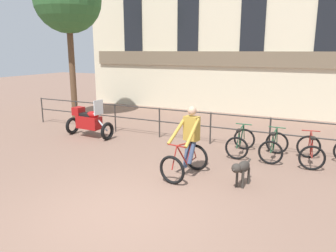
{
  "coord_description": "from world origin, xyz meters",
  "views": [
    {
      "loc": [
        3.33,
        -4.71,
        3.01
      ],
      "look_at": [
        -0.39,
        2.86,
        1.05
      ],
      "focal_mm": 35.0,
      "sensor_mm": 36.0,
      "label": 1
    }
  ],
  "objects_px": {
    "parked_bicycle_near_lamp": "(241,143)",
    "parked_bicycle_mid_left": "(274,147)",
    "cyclist_with_bike": "(188,145)",
    "parked_motorcycle": "(89,121)",
    "parked_bicycle_mid_right": "(310,151)",
    "dog": "(241,168)"
  },
  "relations": [
    {
      "from": "parked_bicycle_near_lamp",
      "to": "parked_bicycle_mid_left",
      "type": "distance_m",
      "value": 0.94
    },
    {
      "from": "parked_bicycle_near_lamp",
      "to": "cyclist_with_bike",
      "type": "bearing_deg",
      "value": 68.91
    },
    {
      "from": "parked_motorcycle",
      "to": "parked_bicycle_mid_left",
      "type": "distance_m",
      "value": 6.27
    },
    {
      "from": "parked_bicycle_mid_right",
      "to": "cyclist_with_bike",
      "type": "bearing_deg",
      "value": 31.99
    },
    {
      "from": "cyclist_with_bike",
      "to": "parked_bicycle_mid_left",
      "type": "distance_m",
      "value": 2.82
    },
    {
      "from": "parked_bicycle_near_lamp",
      "to": "parked_bicycle_mid_right",
      "type": "relative_size",
      "value": 0.95
    },
    {
      "from": "parked_motorcycle",
      "to": "parked_bicycle_mid_left",
      "type": "bearing_deg",
      "value": -82.69
    },
    {
      "from": "parked_bicycle_near_lamp",
      "to": "parked_bicycle_mid_right",
      "type": "xyz_separation_m",
      "value": [
        1.89,
        0.0,
        0.0
      ]
    },
    {
      "from": "parked_motorcycle",
      "to": "dog",
      "type": "bearing_deg",
      "value": -104.53
    },
    {
      "from": "cyclist_with_bike",
      "to": "dog",
      "type": "height_order",
      "value": "cyclist_with_bike"
    },
    {
      "from": "parked_bicycle_mid_left",
      "to": "parked_bicycle_mid_right",
      "type": "height_order",
      "value": "same"
    },
    {
      "from": "dog",
      "to": "cyclist_with_bike",
      "type": "bearing_deg",
      "value": -174.75
    },
    {
      "from": "dog",
      "to": "parked_motorcycle",
      "type": "relative_size",
      "value": 0.5
    },
    {
      "from": "parked_motorcycle",
      "to": "parked_bicycle_mid_left",
      "type": "relative_size",
      "value": 1.61
    },
    {
      "from": "parked_motorcycle",
      "to": "cyclist_with_bike",
      "type": "bearing_deg",
      "value": -108.02
    },
    {
      "from": "parked_motorcycle",
      "to": "parked_bicycle_mid_right",
      "type": "xyz_separation_m",
      "value": [
        7.2,
        0.39,
        -0.2
      ]
    },
    {
      "from": "cyclist_with_bike",
      "to": "parked_bicycle_mid_right",
      "type": "bearing_deg",
      "value": 48.23
    },
    {
      "from": "dog",
      "to": "parked_bicycle_mid_left",
      "type": "relative_size",
      "value": 0.8
    },
    {
      "from": "parked_motorcycle",
      "to": "parked_bicycle_near_lamp",
      "type": "bearing_deg",
      "value": -82.05
    },
    {
      "from": "parked_bicycle_near_lamp",
      "to": "parked_bicycle_mid_left",
      "type": "bearing_deg",
      "value": 177.99
    },
    {
      "from": "parked_motorcycle",
      "to": "parked_bicycle_mid_right",
      "type": "height_order",
      "value": "parked_motorcycle"
    },
    {
      "from": "parked_bicycle_near_lamp",
      "to": "parked_bicycle_mid_left",
      "type": "relative_size",
      "value": 1.01
    }
  ]
}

